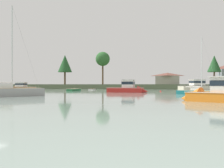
{
  "coord_description": "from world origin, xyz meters",
  "views": [
    {
      "loc": [
        11.67,
        -12.61,
        1.48
      ],
      "look_at": [
        0.62,
        31.45,
        1.54
      ],
      "focal_mm": 38.84,
      "sensor_mm": 36.0,
      "label": 1
    }
  ],
  "objects_px": {
    "cruiser_wood": "(21,88)",
    "dinghy_white": "(92,89)",
    "sailboat_grey": "(6,94)",
    "sailboat_teal": "(198,93)",
    "dinghy_green": "(74,90)",
    "cruiser_cream": "(198,88)",
    "mooring_buoy_red": "(161,91)",
    "mooring_buoy_green": "(7,91)",
    "cruiser_red": "(130,90)",
    "cruiser_orange": "(220,96)"
  },
  "relations": [
    {
      "from": "cruiser_wood",
      "to": "cruiser_red",
      "type": "height_order",
      "value": "cruiser_red"
    },
    {
      "from": "cruiser_wood",
      "to": "cruiser_red",
      "type": "distance_m",
      "value": 34.2
    },
    {
      "from": "cruiser_wood",
      "to": "cruiser_cream",
      "type": "bearing_deg",
      "value": 4.61
    },
    {
      "from": "sailboat_grey",
      "to": "cruiser_red",
      "type": "relative_size",
      "value": 1.57
    },
    {
      "from": "sailboat_teal",
      "to": "mooring_buoy_red",
      "type": "height_order",
      "value": "sailboat_teal"
    },
    {
      "from": "sailboat_grey",
      "to": "dinghy_green",
      "type": "height_order",
      "value": "sailboat_grey"
    },
    {
      "from": "sailboat_grey",
      "to": "dinghy_green",
      "type": "bearing_deg",
      "value": 94.0
    },
    {
      "from": "mooring_buoy_green",
      "to": "mooring_buoy_red",
      "type": "relative_size",
      "value": 1.25
    },
    {
      "from": "mooring_buoy_green",
      "to": "cruiser_orange",
      "type": "bearing_deg",
      "value": -29.71
    },
    {
      "from": "dinghy_white",
      "to": "cruiser_orange",
      "type": "xyz_separation_m",
      "value": [
        24.42,
        -38.55,
        0.34
      ]
    },
    {
      "from": "cruiser_wood",
      "to": "sailboat_grey",
      "type": "bearing_deg",
      "value": -57.75
    },
    {
      "from": "cruiser_red",
      "to": "mooring_buoy_green",
      "type": "xyz_separation_m",
      "value": [
        -25.16,
        -0.83,
        -0.44
      ]
    },
    {
      "from": "cruiser_red",
      "to": "cruiser_wood",
      "type": "bearing_deg",
      "value": 157.78
    },
    {
      "from": "cruiser_cream",
      "to": "mooring_buoy_red",
      "type": "xyz_separation_m",
      "value": [
        -8.22,
        -10.05,
        -0.57
      ]
    },
    {
      "from": "dinghy_green",
      "to": "mooring_buoy_red",
      "type": "distance_m",
      "value": 18.86
    },
    {
      "from": "cruiser_orange",
      "to": "mooring_buoy_green",
      "type": "bearing_deg",
      "value": 150.29
    },
    {
      "from": "sailboat_teal",
      "to": "mooring_buoy_green",
      "type": "relative_size",
      "value": 18.38
    },
    {
      "from": "dinghy_white",
      "to": "mooring_buoy_green",
      "type": "distance_m",
      "value": 21.46
    },
    {
      "from": "cruiser_red",
      "to": "cruiser_cream",
      "type": "height_order",
      "value": "cruiser_red"
    },
    {
      "from": "cruiser_red",
      "to": "mooring_buoy_red",
      "type": "relative_size",
      "value": 19.89
    },
    {
      "from": "cruiser_wood",
      "to": "cruiser_orange",
      "type": "relative_size",
      "value": 0.98
    },
    {
      "from": "sailboat_grey",
      "to": "mooring_buoy_red",
      "type": "bearing_deg",
      "value": 55.51
    },
    {
      "from": "cruiser_wood",
      "to": "dinghy_green",
      "type": "distance_m",
      "value": 19.22
    },
    {
      "from": "cruiser_wood",
      "to": "sailboat_teal",
      "type": "relative_size",
      "value": 0.89
    },
    {
      "from": "cruiser_orange",
      "to": "mooring_buoy_green",
      "type": "xyz_separation_m",
      "value": [
        -36.63,
        20.91,
        -0.39
      ]
    },
    {
      "from": "cruiser_red",
      "to": "cruiser_cream",
      "type": "distance_m",
      "value": 21.35
    },
    {
      "from": "dinghy_white",
      "to": "mooring_buoy_red",
      "type": "bearing_deg",
      "value": -29.5
    },
    {
      "from": "cruiser_wood",
      "to": "dinghy_white",
      "type": "distance_m",
      "value": 19.11
    },
    {
      "from": "cruiser_cream",
      "to": "sailboat_teal",
      "type": "bearing_deg",
      "value": -95.57
    },
    {
      "from": "cruiser_wood",
      "to": "mooring_buoy_red",
      "type": "xyz_separation_m",
      "value": [
        36.9,
        -6.41,
        -0.43
      ]
    },
    {
      "from": "cruiser_wood",
      "to": "dinghy_green",
      "type": "relative_size",
      "value": 1.91
    },
    {
      "from": "cruiser_wood",
      "to": "mooring_buoy_red",
      "type": "bearing_deg",
      "value": -9.86
    },
    {
      "from": "cruiser_orange",
      "to": "cruiser_wood",
      "type": "bearing_deg",
      "value": 141.21
    },
    {
      "from": "cruiser_cream",
      "to": "mooring_buoy_green",
      "type": "height_order",
      "value": "cruiser_cream"
    },
    {
      "from": "sailboat_teal",
      "to": "mooring_buoy_red",
      "type": "relative_size",
      "value": 22.97
    },
    {
      "from": "cruiser_wood",
      "to": "mooring_buoy_green",
      "type": "bearing_deg",
      "value": -64.74
    },
    {
      "from": "cruiser_red",
      "to": "mooring_buoy_red",
      "type": "bearing_deg",
      "value": 51.16
    },
    {
      "from": "cruiser_orange",
      "to": "cruiser_cream",
      "type": "height_order",
      "value": "cruiser_cream"
    },
    {
      "from": "cruiser_wood",
      "to": "mooring_buoy_green",
      "type": "distance_m",
      "value": 15.22
    },
    {
      "from": "sailboat_grey",
      "to": "cruiser_cream",
      "type": "relative_size",
      "value": 1.32
    },
    {
      "from": "mooring_buoy_green",
      "to": "sailboat_grey",
      "type": "bearing_deg",
      "value": -52.93
    },
    {
      "from": "cruiser_orange",
      "to": "mooring_buoy_red",
      "type": "bearing_deg",
      "value": 102.42
    },
    {
      "from": "cruiser_orange",
      "to": "sailboat_teal",
      "type": "bearing_deg",
      "value": 91.03
    },
    {
      "from": "cruiser_wood",
      "to": "dinghy_green",
      "type": "xyz_separation_m",
      "value": [
        18.05,
        -6.61,
        -0.31
      ]
    },
    {
      "from": "cruiser_wood",
      "to": "cruiser_cream",
      "type": "distance_m",
      "value": 45.27
    },
    {
      "from": "sailboat_grey",
      "to": "sailboat_teal",
      "type": "bearing_deg",
      "value": 26.89
    },
    {
      "from": "dinghy_green",
      "to": "sailboat_teal",
      "type": "height_order",
      "value": "sailboat_teal"
    },
    {
      "from": "sailboat_teal",
      "to": "cruiser_orange",
      "type": "bearing_deg",
      "value": -88.97
    },
    {
      "from": "sailboat_grey",
      "to": "sailboat_teal",
      "type": "height_order",
      "value": "sailboat_grey"
    },
    {
      "from": "sailboat_grey",
      "to": "cruiser_orange",
      "type": "bearing_deg",
      "value": -8.1
    }
  ]
}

